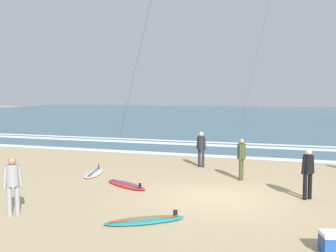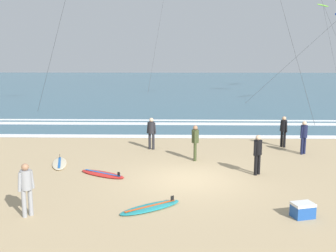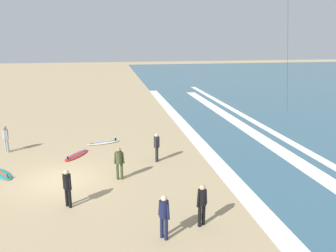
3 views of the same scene
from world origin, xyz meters
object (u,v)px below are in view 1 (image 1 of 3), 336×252
(surfer_background_far, at_px, (201,146))
(surfboard_foreground_flat, at_px, (145,220))
(surfboard_left_pile, at_px, (94,173))
(surfer_foreground_main, at_px, (13,181))
(surfer_left_near, at_px, (241,155))
(surfboard_right_spare, at_px, (126,185))
(surfer_left_far, at_px, (308,169))
(cooler_box, at_px, (336,242))

(surfer_background_far, relative_size, surfboard_foreground_flat, 0.78)
(surfboard_foreground_flat, relative_size, surfboard_left_pile, 0.94)
(surfer_foreground_main, relative_size, surfboard_left_pile, 0.73)
(surfer_left_near, relative_size, surfboard_right_spare, 0.76)
(surfboard_foreground_flat, bearing_deg, surfer_left_far, 42.51)
(surfer_foreground_main, bearing_deg, surfboard_left_pile, 97.34)
(surfer_left_far, relative_size, surfboard_left_pile, 0.73)
(surfer_left_near, distance_m, surfboard_right_spare, 4.51)
(surfer_background_far, relative_size, surfboard_right_spare, 0.76)
(surfer_background_far, distance_m, surfer_foreground_main, 9.09)
(surfer_left_near, height_order, surfboard_left_pile, surfer_left_near)
(surfer_left_far, distance_m, surfer_foreground_main, 8.68)
(surfer_background_far, height_order, surfboard_left_pile, surfer_background_far)
(surfboard_foreground_flat, relative_size, cooler_box, 2.89)
(cooler_box, bearing_deg, surfer_left_far, 96.67)
(surfboard_left_pile, bearing_deg, surfboard_right_spare, -35.10)
(surfer_left_far, height_order, surfboard_right_spare, surfer_left_far)
(surfer_left_near, height_order, surfboard_foreground_flat, surfer_left_near)
(surfer_left_far, bearing_deg, cooler_box, -83.33)
(surfboard_foreground_flat, xyz_separation_m, surfboard_left_pile, (-4.28, 4.97, 0.00))
(surfer_background_far, xyz_separation_m, surfer_left_near, (2.09, -2.11, 0.00))
(surfer_foreground_main, distance_m, cooler_box, 8.06)
(surfboard_foreground_flat, distance_m, surfboard_left_pile, 6.56)
(surfboard_right_spare, bearing_deg, surfer_background_far, 69.49)
(cooler_box, bearing_deg, surfer_foreground_main, -179.29)
(surfer_left_near, xyz_separation_m, surfboard_right_spare, (-3.75, -2.33, -0.91))
(surfer_background_far, xyz_separation_m, surfboard_foreground_flat, (0.47, -7.90, -0.91))
(surfer_background_far, relative_size, surfer_foreground_main, 1.00)
(surfer_left_far, relative_size, surfer_foreground_main, 1.00)
(surfer_left_far, relative_size, surfer_left_near, 1.00)
(surfboard_right_spare, bearing_deg, surfboard_left_pile, 144.90)
(surfer_background_far, height_order, surfer_left_near, same)
(surfboard_right_spare, bearing_deg, surfer_left_near, 31.82)
(surfboard_right_spare, distance_m, cooler_box, 7.73)
(surfer_background_far, relative_size, cooler_box, 2.25)
(surfer_left_far, height_order, cooler_box, surfer_left_far)
(surfer_foreground_main, height_order, surfboard_foreground_flat, surfer_foreground_main)
(surfboard_left_pile, xyz_separation_m, cooler_box, (8.75, -5.53, 0.18))
(surfer_left_far, height_order, surfer_background_far, same)
(surfboard_left_pile, relative_size, cooler_box, 3.07)
(surfer_background_far, relative_size, surfer_left_near, 1.00)
(surfer_left_near, bearing_deg, cooler_box, -65.82)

